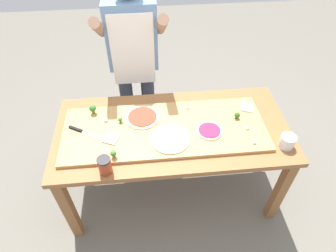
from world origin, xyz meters
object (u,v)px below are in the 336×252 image
pizza_whole_tomato_red (142,117)px  sauce_jar (105,165)px  pizza_whole_beet_magenta (209,131)px  pizza_slice_far_right (111,139)px  prep_table (172,137)px  cook_center (133,55)px  cheese_crumble_c (106,120)px  cheese_crumble_d (255,143)px  broccoli_floret_front_left (113,154)px  broccoli_floret_back_left (93,109)px  cheese_crumble_a (188,108)px  cheese_crumble_b (247,128)px  pizza_slice_near_right (247,108)px  broccoli_floret_center_left (120,120)px  chefs_knife (81,131)px  pizza_whole_white_garlic (170,139)px  flour_cup (287,142)px  broccoli_floret_back_mid (237,115)px

pizza_whole_tomato_red → sauce_jar: (-0.25, -0.45, 0.03)m
pizza_whole_beet_magenta → pizza_slice_far_right: (-0.69, -0.01, -0.00)m
prep_table → cook_center: cook_center is taller
cheese_crumble_c → cheese_crumble_d: 1.07m
cheese_crumble_d → sauce_jar: 1.01m
prep_table → broccoli_floret_front_left: size_ratio=28.44×
pizza_slice_far_right → broccoli_floret_back_left: bearing=116.8°
cheese_crumble_a → cheese_crumble_b: size_ratio=1.02×
broccoli_floret_back_left → pizza_slice_far_right: bearing=-63.2°
cheese_crumble_b → cheese_crumble_d: size_ratio=0.91×
pizza_slice_near_right → sauce_jar: bearing=-155.8°
broccoli_floret_front_left → cheese_crumble_c: broccoli_floret_front_left is taller
broccoli_floret_back_left → broccoli_floret_center_left: size_ratio=1.73×
pizza_slice_far_right → cheese_crumble_a: (0.57, 0.26, 0.00)m
chefs_knife → broccoli_floret_back_left: broccoli_floret_back_left is taller
cheese_crumble_c → pizza_whole_white_garlic: bearing=-26.3°
broccoli_floret_center_left → cook_center: 0.62m
pizza_whole_beet_magenta → cheese_crumble_b: (0.27, -0.00, 0.00)m
chefs_knife → flour_cup: (1.41, -0.25, 0.01)m
prep_table → broccoli_floret_back_left: bearing=161.4°
cheese_crumble_a → sauce_jar: 0.79m
pizza_whole_tomato_red → sauce_jar: bearing=-119.0°
broccoli_floret_back_left → flour_cup: size_ratio=0.72×
prep_table → pizza_slice_far_right: 0.47m
flour_cup → cheese_crumble_d: bearing=174.6°
prep_table → flour_cup: bearing=-17.8°
broccoli_floret_back_mid → cook_center: 0.98m
cheese_crumble_d → prep_table: bearing=157.5°
pizza_whole_beet_magenta → cheese_crumble_c: size_ratio=8.79×
cheese_crumble_d → cheese_crumble_c: bearing=162.7°
prep_table → cook_center: 0.78m
pizza_slice_far_right → cheese_crumble_c: (-0.04, 0.18, 0.00)m
pizza_slice_near_right → broccoli_floret_back_left: (-1.17, 0.06, 0.04)m
cheese_crumble_a → cook_center: 0.65m
cheese_crumble_c → cheese_crumble_d: size_ratio=1.15×
prep_table → pizza_slice_far_right: size_ratio=17.85×
prep_table → flour_cup: size_ratio=16.36×
broccoli_floret_back_left → pizza_slice_near_right: bearing=-2.9°
broccoli_floret_back_left → cheese_crumble_a: size_ratio=4.31×
pizza_slice_near_right → broccoli_floret_center_left: 0.97m
broccoli_floret_front_left → broccoli_floret_center_left: broccoli_floret_front_left is taller
prep_table → cheese_crumble_a: 0.26m
broccoli_floret_back_left → cheese_crumble_a: 0.72m
broccoli_floret_back_left → broccoli_floret_back_mid: bearing=-8.6°
pizza_whole_white_garlic → cheese_crumble_b: same height
chefs_knife → cheese_crumble_d: bearing=-11.0°
broccoli_floret_center_left → cheese_crumble_a: bearing=10.6°
cheese_crumble_c → cook_center: size_ratio=0.01×
pizza_slice_near_right → cheese_crumble_c: 1.08m
broccoli_floret_back_mid → pizza_slice_near_right: bearing=42.3°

